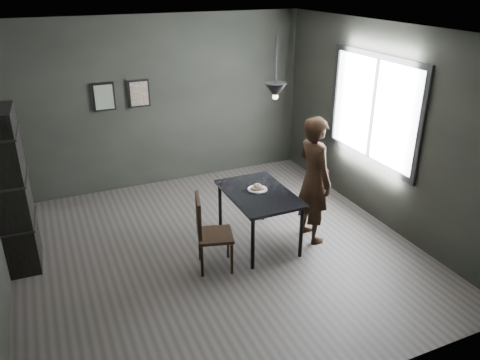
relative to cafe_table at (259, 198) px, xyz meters
name	(u,v)px	position (x,y,z in m)	size (l,w,h in m)	color
ground	(217,251)	(-0.60, 0.00, -0.67)	(5.00, 5.00, 0.00)	#393431
back_wall	(161,103)	(-0.60, 2.50, 0.73)	(5.00, 0.10, 2.80)	black
ceiling	(212,31)	(-0.60, 0.00, 2.13)	(5.00, 5.00, 0.02)	silver
window_assembly	(373,109)	(1.87, 0.20, 0.93)	(0.04, 1.96, 1.56)	white
cafe_table	(259,198)	(0.00, 0.00, 0.00)	(0.80, 1.20, 0.75)	black
white_plate	(257,190)	(0.01, 0.06, 0.08)	(0.23, 0.23, 0.01)	white
donut_pile	(258,187)	(0.01, 0.06, 0.12)	(0.19, 0.12, 0.08)	beige
woman	(314,180)	(0.72, -0.17, 0.20)	(0.63, 0.42, 1.74)	black
wood_chair	(208,229)	(-0.83, -0.29, -0.12)	(0.51, 0.51, 0.97)	black
shelf_unit	(11,192)	(-2.92, 0.72, 0.33)	(0.38, 0.67, 2.01)	black
pendant_lamp	(276,90)	(0.25, 0.10, 1.38)	(0.28, 0.28, 0.86)	black
framed_print_left	(104,97)	(-1.50, 2.47, 0.93)	(0.34, 0.04, 0.44)	black
framed_print_right	(139,94)	(-0.95, 2.47, 0.93)	(0.34, 0.04, 0.44)	black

